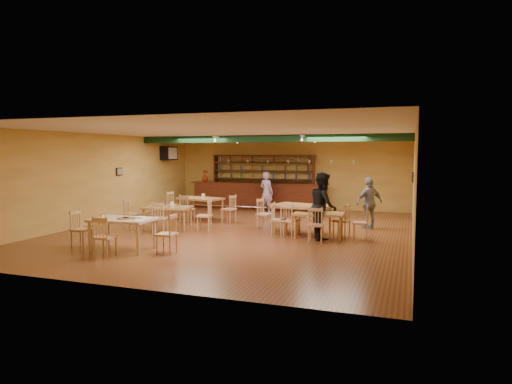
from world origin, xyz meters
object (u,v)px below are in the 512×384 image
at_px(dining_table_b, 301,219).
at_px(dining_table_c, 168,218).
at_px(dining_table_a, 200,209).
at_px(dining_table_d, 319,225).
at_px(patron_bar, 266,192).
at_px(near_table, 123,234).
at_px(bar_counter, 258,196).
at_px(patron_right_a, 323,206).

bearing_deg(dining_table_b, dining_table_c, -154.02).
height_order(dining_table_a, dining_table_d, dining_table_a).
relative_size(dining_table_a, patron_bar, 0.96).
distance_m(dining_table_c, near_table, 3.01).
relative_size(bar_counter, patron_right_a, 3.15).
xyz_separation_m(patron_bar, patron_right_a, (3.15, -4.72, 0.11)).
bearing_deg(dining_table_c, dining_table_b, 1.45).
height_order(bar_counter, dining_table_d, bar_counter).
xyz_separation_m(near_table, patron_right_a, (4.33, 3.05, 0.53)).
bearing_deg(dining_table_d, near_table, -146.72).
bearing_deg(patron_right_a, dining_table_d, 18.72).
xyz_separation_m(dining_table_a, patron_right_a, (4.80, -2.13, 0.53)).
xyz_separation_m(dining_table_d, near_table, (-4.17, -3.25, 0.05)).
xyz_separation_m(dining_table_d, patron_bar, (-3.00, 4.52, 0.46)).
height_order(dining_table_c, patron_right_a, patron_right_a).
height_order(bar_counter, patron_bar, patron_bar).
bearing_deg(patron_bar, dining_table_d, 142.57).
relative_size(dining_table_a, dining_table_d, 1.13).
xyz_separation_m(bar_counter, dining_table_d, (3.63, -5.35, -0.22)).
xyz_separation_m(dining_table_c, patron_bar, (1.66, 4.80, 0.45)).
relative_size(dining_table_a, dining_table_b, 0.94).
bearing_deg(patron_right_a, bar_counter, 15.85).
bearing_deg(bar_counter, patron_bar, -52.55).
xyz_separation_m(dining_table_b, patron_right_a, (0.80, -0.80, 0.51)).
relative_size(dining_table_d, near_table, 0.95).
distance_m(dining_table_d, near_table, 5.29).
distance_m(dining_table_b, near_table, 5.22).
bearing_deg(dining_table_b, dining_table_a, 175.22).
bearing_deg(dining_table_c, patron_right_a, -9.96).
bearing_deg(dining_table_c, dining_table_d, -7.49).
relative_size(bar_counter, dining_table_c, 4.06).
height_order(near_table, patron_right_a, patron_right_a).
relative_size(dining_table_c, patron_bar, 0.88).
relative_size(bar_counter, dining_table_d, 4.21).
distance_m(dining_table_a, dining_table_b, 4.21).
distance_m(dining_table_a, patron_right_a, 5.28).
bearing_deg(dining_table_d, bar_counter, 119.59).
bearing_deg(dining_table_a, dining_table_d, -10.99).
distance_m(dining_table_b, dining_table_d, 0.89).
bearing_deg(patron_bar, near_table, 100.42).
distance_m(dining_table_a, dining_table_d, 5.03).
distance_m(bar_counter, dining_table_d, 6.47).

